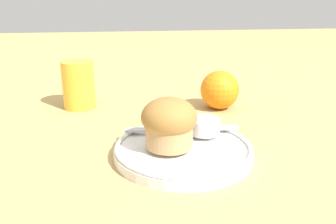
{
  "coord_description": "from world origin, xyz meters",
  "views": [
    {
      "loc": [
        -0.09,
        -0.52,
        0.25
      ],
      "look_at": [
        -0.02,
        0.03,
        0.06
      ],
      "focal_mm": 40.0,
      "sensor_mm": 36.0,
      "label": 1
    }
  ],
  "objects": [
    {
      "name": "cream_ramekin",
      "position": [
        0.03,
        0.03,
        0.03
      ],
      "size": [
        0.05,
        0.05,
        0.02
      ],
      "color": "silver",
      "rests_on": "plate"
    },
    {
      "name": "juice_glass",
      "position": [
        -0.18,
        0.24,
        0.05
      ],
      "size": [
        0.07,
        0.07,
        0.1
      ],
      "color": "gold",
      "rests_on": "ground_plane"
    },
    {
      "name": "muffin",
      "position": [
        -0.03,
        -0.02,
        0.06
      ],
      "size": [
        0.08,
        0.08,
        0.07
      ],
      "color": "tan",
      "rests_on": "plate"
    },
    {
      "name": "berry_pair",
      "position": [
        -0.01,
        0.04,
        0.03
      ],
      "size": [
        0.03,
        0.02,
        0.02
      ],
      "color": "maroon",
      "rests_on": "plate"
    },
    {
      "name": "ground_plane",
      "position": [
        0.0,
        0.0,
        0.0
      ],
      "size": [
        3.0,
        3.0,
        0.0
      ],
      "primitive_type": "plane",
      "color": "tan"
    },
    {
      "name": "orange_fruit",
      "position": [
        0.1,
        0.2,
        0.04
      ],
      "size": [
        0.08,
        0.08,
        0.08
      ],
      "color": "orange",
      "rests_on": "ground_plane"
    },
    {
      "name": "plate",
      "position": [
        -0.01,
        -0.02,
        0.01
      ],
      "size": [
        0.21,
        0.21,
        0.02
      ],
      "color": "white",
      "rests_on": "ground_plane"
    },
    {
      "name": "butter_knife",
      "position": [
        0.0,
        0.04,
        0.02
      ],
      "size": [
        0.19,
        0.02,
        0.0
      ],
      "rotation": [
        0.0,
        0.0,
        -0.04
      ],
      "color": "#B7B7BC",
      "rests_on": "plate"
    }
  ]
}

